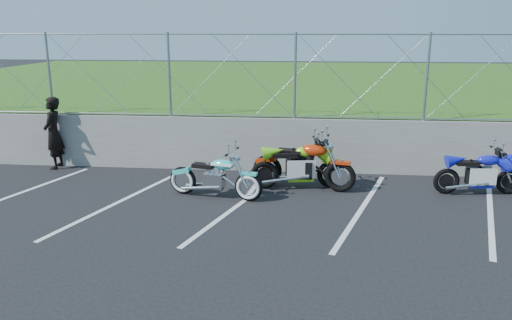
# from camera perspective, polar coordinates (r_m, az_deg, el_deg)

# --- Properties ---
(ground) EXTENTS (90.00, 90.00, 0.00)m
(ground) POSITION_cam_1_polar(r_m,az_deg,el_deg) (9.03, -2.67, -7.21)
(ground) COLOR black
(ground) RESTS_ON ground
(retaining_wall) EXTENTS (30.00, 0.22, 1.30)m
(retaining_wall) POSITION_cam_1_polar(r_m,az_deg,el_deg) (12.16, -0.38, 1.84)
(retaining_wall) COLOR slate
(retaining_wall) RESTS_ON ground
(grass_field) EXTENTS (30.00, 20.00, 1.30)m
(grass_field) POSITION_cam_1_polar(r_m,az_deg,el_deg) (21.99, 2.32, 7.71)
(grass_field) COLOR #264F15
(grass_field) RESTS_ON ground
(chain_link_fence) EXTENTS (28.00, 0.03, 2.00)m
(chain_link_fence) POSITION_cam_1_polar(r_m,az_deg,el_deg) (11.89, -0.40, 9.61)
(chain_link_fence) COLOR gray
(chain_link_fence) RESTS_ON retaining_wall
(parking_lines) EXTENTS (18.29, 4.31, 0.01)m
(parking_lines) POSITION_cam_1_polar(r_m,az_deg,el_deg) (9.88, 5.09, -5.25)
(parking_lines) COLOR silver
(parking_lines) RESTS_ON ground
(cruiser_turquoise) EXTENTS (2.02, 0.67, 1.02)m
(cruiser_turquoise) POSITION_cam_1_polar(r_m,az_deg,el_deg) (10.24, -4.58, -2.12)
(cruiser_turquoise) COLOR black
(cruiser_turquoise) RESTS_ON ground
(naked_orange) EXTENTS (2.25, 0.82, 1.14)m
(naked_orange) POSITION_cam_1_polar(r_m,az_deg,el_deg) (10.84, 5.55, -0.74)
(naked_orange) COLOR black
(naked_orange) RESTS_ON ground
(sportbike_green) EXTENTS (2.07, 0.73, 1.07)m
(sportbike_green) POSITION_cam_1_polar(r_m,az_deg,el_deg) (10.84, 4.98, -0.87)
(sportbike_green) COLOR black
(sportbike_green) RESTS_ON ground
(sportbike_blue) EXTENTS (1.86, 0.66, 0.96)m
(sportbike_blue) POSITION_cam_1_polar(r_m,az_deg,el_deg) (11.43, 24.19, -1.57)
(sportbike_blue) COLOR black
(sportbike_blue) RESTS_ON ground
(person_standing) EXTENTS (0.50, 0.69, 1.77)m
(person_standing) POSITION_cam_1_polar(r_m,az_deg,el_deg) (13.25, -22.15, 2.87)
(person_standing) COLOR black
(person_standing) RESTS_ON ground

